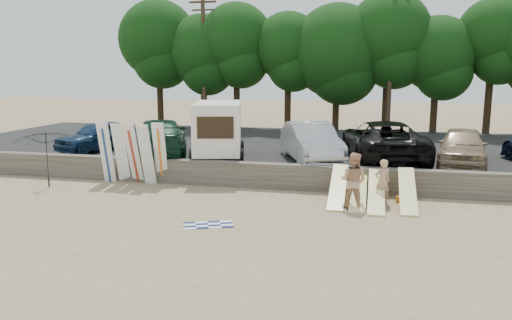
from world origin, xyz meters
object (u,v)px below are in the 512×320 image
(car_3, at_px, (383,141))
(beachgoer_a, at_px, (382,182))
(cooler, at_px, (369,193))
(car_0, at_px, (98,136))
(car_2, at_px, (311,142))
(beach_umbrella, at_px, (48,159))
(box_trailer, at_px, (218,127))
(car_4, at_px, (462,147))
(beachgoer_b, at_px, (353,181))
(car_1, at_px, (160,137))

(car_3, xyz_separation_m, beachgoer_a, (-0.07, -4.91, -0.79))
(cooler, bearing_deg, car_0, -173.72)
(car_0, bearing_deg, car_2, 21.11)
(cooler, height_order, beach_umbrella, beach_umbrella)
(car_0, distance_m, car_2, 10.66)
(box_trailer, distance_m, car_3, 7.32)
(box_trailer, relative_size, car_4, 0.93)
(beachgoer_b, bearing_deg, cooler, -86.84)
(car_0, distance_m, beachgoer_b, 13.78)
(car_2, xyz_separation_m, car_3, (3.07, 0.89, 0.04))
(box_trailer, bearing_deg, car_4, -9.76)
(car_1, xyz_separation_m, cooler, (9.64, -3.12, -1.39))
(car_1, bearing_deg, car_2, 157.69)
(beachgoer_a, xyz_separation_m, cooler, (-0.43, 0.90, -0.64))
(car_3, height_order, beach_umbrella, car_3)
(car_1, distance_m, beachgoer_b, 10.32)
(box_trailer, xyz_separation_m, beachgoer_a, (7.12, -3.66, -1.32))
(car_4, xyz_separation_m, beachgoer_b, (-4.26, -5.30, -0.53))
(beachgoer_a, bearing_deg, box_trailer, -55.89)
(car_3, height_order, cooler, car_3)
(beachgoer_a, bearing_deg, beach_umbrella, -27.17)
(beachgoer_a, bearing_deg, car_2, -82.03)
(cooler, xyz_separation_m, beach_umbrella, (-12.52, -1.24, 0.99))
(beachgoer_a, bearing_deg, cooler, -93.15)
(beachgoer_a, bearing_deg, car_4, -154.96)
(car_0, xyz_separation_m, car_3, (13.71, 0.32, 0.15))
(car_0, relative_size, beachgoer_b, 2.23)
(car_3, bearing_deg, beach_umbrella, 11.20)
(car_4, relative_size, cooler, 12.28)
(car_1, bearing_deg, beach_umbrella, 34.21)
(car_0, relative_size, beachgoer_a, 2.69)
(box_trailer, bearing_deg, beach_umbrella, -159.85)
(car_0, bearing_deg, car_4, 23.79)
(box_trailer, height_order, beachgoer_b, box_trailer)
(car_1, xyz_separation_m, car_4, (13.36, 0.46, -0.05))
(car_1, height_order, beach_umbrella, car_1)
(car_2, distance_m, car_3, 3.19)
(car_0, distance_m, car_1, 3.61)
(beach_umbrella, bearing_deg, car_4, 16.54)
(car_3, relative_size, beach_umbrella, 2.49)
(car_2, relative_size, beachgoer_b, 2.65)
(car_2, distance_m, beach_umbrella, 10.88)
(car_4, relative_size, beachgoer_b, 2.41)
(beachgoer_a, relative_size, beachgoer_b, 0.83)
(car_1, xyz_separation_m, beach_umbrella, (-2.88, -4.36, -0.39))
(beachgoer_a, bearing_deg, car_0, -47.31)
(car_1, relative_size, beachgoer_a, 3.64)
(car_0, distance_m, car_4, 16.92)
(box_trailer, height_order, beach_umbrella, box_trailer)
(car_1, bearing_deg, box_trailer, 150.67)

